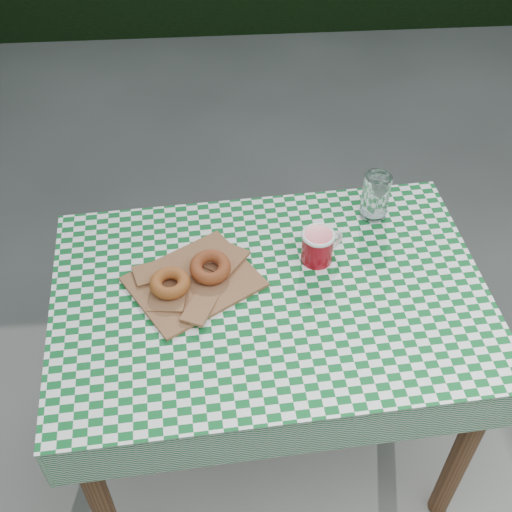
# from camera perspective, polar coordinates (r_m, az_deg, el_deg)

# --- Properties ---
(ground) EXTENTS (60.00, 60.00, 0.00)m
(ground) POSITION_cam_1_polar(r_m,az_deg,el_deg) (2.37, 5.81, -14.25)
(ground) COLOR #4D4D48
(ground) RESTS_ON ground
(table) EXTENTS (1.17, 0.82, 0.75)m
(table) POSITION_cam_1_polar(r_m,az_deg,el_deg) (2.01, 1.11, -10.41)
(table) COLOR #552F1D
(table) RESTS_ON ground
(tablecloth) EXTENTS (1.19, 0.84, 0.01)m
(tablecloth) POSITION_cam_1_polar(r_m,az_deg,el_deg) (1.71, 1.29, -3.32)
(tablecloth) COLOR #0D5924
(tablecloth) RESTS_ON table
(paper_bag) EXTENTS (0.40, 0.38, 0.02)m
(paper_bag) POSITION_cam_1_polar(r_m,az_deg,el_deg) (1.73, -5.45, -2.19)
(paper_bag) COLOR #946740
(paper_bag) RESTS_ON tablecloth
(bagel_front) EXTENTS (0.15, 0.15, 0.03)m
(bagel_front) POSITION_cam_1_polar(r_m,az_deg,el_deg) (1.70, -7.53, -2.37)
(bagel_front) COLOR #99561F
(bagel_front) RESTS_ON paper_bag
(bagel_back) EXTENTS (0.11, 0.11, 0.03)m
(bagel_back) POSITION_cam_1_polar(r_m,az_deg,el_deg) (1.73, -4.02, -0.99)
(bagel_back) COLOR brown
(bagel_back) RESTS_ON paper_bag
(coffee_mug) EXTENTS (0.23, 0.23, 0.10)m
(coffee_mug) POSITION_cam_1_polar(r_m,az_deg,el_deg) (1.76, 5.39, 0.80)
(coffee_mug) COLOR maroon
(coffee_mug) RESTS_ON tablecloth
(drinking_glass) EXTENTS (0.11, 0.11, 0.14)m
(drinking_glass) POSITION_cam_1_polar(r_m,az_deg,el_deg) (1.91, 10.39, 5.18)
(drinking_glass) COLOR white
(drinking_glass) RESTS_ON tablecloth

